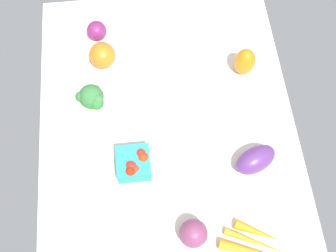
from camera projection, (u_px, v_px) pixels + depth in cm
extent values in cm
cube|color=silver|center=(168.00, 130.00, 131.31)|extent=(104.00, 76.00, 2.00)
sphere|color=#78375A|center=(193.00, 233.00, 113.35)|extent=(7.55, 7.55, 7.55)
sphere|color=orange|center=(102.00, 55.00, 136.73)|extent=(8.37, 8.37, 8.37)
cone|color=orange|center=(252.00, 251.00, 113.66)|extent=(8.24, 17.24, 2.85)
cone|color=orange|center=(254.00, 242.00, 115.13)|extent=(9.09, 15.63, 2.03)
cone|color=orange|center=(257.00, 232.00, 115.86)|extent=(7.95, 12.13, 2.76)
sphere|color=#72225C|center=(97.00, 31.00, 142.02)|extent=(6.42, 6.42, 6.42)
ellipsoid|color=orange|center=(245.00, 62.00, 134.51)|extent=(8.53, 8.53, 10.34)
ellipsoid|color=#583074|center=(256.00, 159.00, 122.38)|extent=(11.48, 14.09, 7.15)
cylinder|color=#96C97A|center=(94.00, 104.00, 131.80)|extent=(3.09, 3.09, 3.87)
sphere|color=#336F37|center=(91.00, 97.00, 127.58)|extent=(7.32, 7.32, 7.32)
sphere|color=#336D31|center=(96.00, 90.00, 129.48)|extent=(2.85, 2.85, 2.85)
sphere|color=#2E7431|center=(97.00, 103.00, 126.38)|extent=(3.95, 3.95, 3.95)
sphere|color=#316A37|center=(81.00, 97.00, 126.90)|extent=(3.19, 3.19, 3.19)
sphere|color=#38743B|center=(98.00, 100.00, 125.64)|extent=(3.12, 3.12, 3.12)
cube|color=teal|center=(134.00, 163.00, 122.73)|extent=(9.40, 9.40, 5.54)
sphere|color=red|center=(131.00, 172.00, 119.26)|extent=(3.03, 3.03, 3.03)
sphere|color=red|center=(143.00, 158.00, 120.98)|extent=(2.96, 2.96, 2.96)
sphere|color=red|center=(130.00, 166.00, 120.11)|extent=(2.72, 2.72, 2.72)
sphere|color=red|center=(141.00, 153.00, 121.37)|extent=(2.62, 2.62, 2.62)
sphere|color=red|center=(131.00, 166.00, 119.89)|extent=(2.88, 2.88, 2.88)
sphere|color=red|center=(135.00, 169.00, 119.61)|extent=(2.43, 2.43, 2.43)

